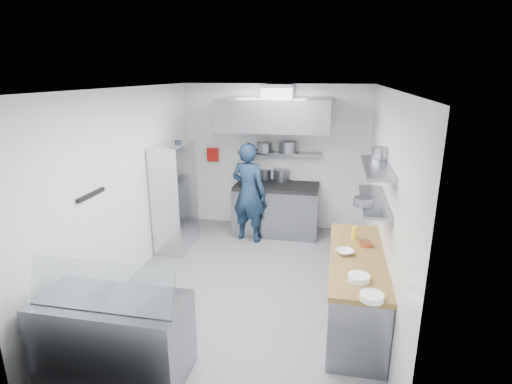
% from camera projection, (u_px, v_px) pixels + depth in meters
% --- Properties ---
extents(floor, '(5.00, 5.00, 0.00)m').
position_uv_depth(floor, '(248.00, 285.00, 5.86)').
color(floor, '#5C5C5F').
rests_on(floor, ground).
extents(ceiling, '(5.00, 5.00, 0.00)m').
position_uv_depth(ceiling, '(247.00, 88.00, 5.06)').
color(ceiling, silver).
rests_on(ceiling, wall_back).
extents(wall_back, '(3.60, 2.80, 0.02)m').
position_uv_depth(wall_back, '(275.00, 157.00, 7.81)').
color(wall_back, white).
rests_on(wall_back, floor).
extents(wall_front, '(3.60, 2.80, 0.02)m').
position_uv_depth(wall_front, '(178.00, 285.00, 3.11)').
color(wall_front, white).
rests_on(wall_front, floor).
extents(wall_left, '(2.80, 5.00, 0.02)m').
position_uv_depth(wall_left, '(127.00, 187.00, 5.80)').
color(wall_left, white).
rests_on(wall_left, floor).
extents(wall_right, '(2.80, 5.00, 0.02)m').
position_uv_depth(wall_right, '(384.00, 202.00, 5.13)').
color(wall_right, white).
rests_on(wall_right, floor).
extents(gas_range, '(1.60, 0.80, 0.90)m').
position_uv_depth(gas_range, '(276.00, 210.00, 7.69)').
color(gas_range, gray).
rests_on(gas_range, floor).
extents(cooktop, '(1.57, 0.78, 0.06)m').
position_uv_depth(cooktop, '(277.00, 186.00, 7.55)').
color(cooktop, black).
rests_on(cooktop, gas_range).
extents(stock_pot_left, '(0.27, 0.27, 0.20)m').
position_uv_depth(stock_pot_left, '(265.00, 174.00, 7.94)').
color(stock_pot_left, slate).
rests_on(stock_pot_left, cooktop).
extents(stock_pot_mid, '(0.32, 0.32, 0.24)m').
position_uv_depth(stock_pot_mid, '(281.00, 175.00, 7.77)').
color(stock_pot_mid, slate).
rests_on(stock_pot_mid, cooktop).
extents(over_range_shelf, '(1.60, 0.30, 0.04)m').
position_uv_depth(over_range_shelf, '(279.00, 153.00, 7.61)').
color(over_range_shelf, gray).
rests_on(over_range_shelf, wall_back).
extents(shelf_pot_a, '(0.28, 0.28, 0.18)m').
position_uv_depth(shelf_pot_a, '(264.00, 148.00, 7.57)').
color(shelf_pot_a, slate).
rests_on(shelf_pot_a, over_range_shelf).
extents(shelf_pot_b, '(0.32, 0.32, 0.22)m').
position_uv_depth(shelf_pot_b, '(288.00, 147.00, 7.47)').
color(shelf_pot_b, slate).
rests_on(shelf_pot_b, over_range_shelf).
extents(extractor_hood, '(1.90, 1.15, 0.55)m').
position_uv_depth(extractor_hood, '(276.00, 114.00, 7.00)').
color(extractor_hood, gray).
rests_on(extractor_hood, wall_back).
extents(hood_duct, '(0.55, 0.55, 0.24)m').
position_uv_depth(hood_duct, '(279.00, 91.00, 7.10)').
color(hood_duct, slate).
rests_on(hood_duct, extractor_hood).
extents(red_firebox, '(0.22, 0.10, 0.26)m').
position_uv_depth(red_firebox, '(213.00, 155.00, 7.98)').
color(red_firebox, '#A8130D').
rests_on(red_firebox, wall_back).
extents(chef, '(0.77, 0.61, 1.83)m').
position_uv_depth(chef, '(249.00, 193.00, 7.21)').
color(chef, '#13253B').
rests_on(chef, floor).
extents(wire_rack, '(0.50, 0.90, 1.85)m').
position_uv_depth(wire_rack, '(175.00, 197.00, 6.91)').
color(wire_rack, silver).
rests_on(wire_rack, floor).
extents(rack_bin_a, '(0.15, 0.19, 0.17)m').
position_uv_depth(rack_bin_a, '(175.00, 204.00, 6.92)').
color(rack_bin_a, white).
rests_on(rack_bin_a, wire_rack).
extents(rack_bin_b, '(0.14, 0.18, 0.16)m').
position_uv_depth(rack_bin_b, '(178.00, 174.00, 6.97)').
color(rack_bin_b, yellow).
rests_on(rack_bin_b, wire_rack).
extents(rack_jar, '(0.12, 0.12, 0.18)m').
position_uv_depth(rack_jar, '(178.00, 146.00, 6.79)').
color(rack_jar, black).
rests_on(rack_jar, wire_rack).
extents(knife_strip, '(0.04, 0.55, 0.05)m').
position_uv_depth(knife_strip, '(91.00, 195.00, 4.91)').
color(knife_strip, black).
rests_on(knife_strip, wall_left).
extents(prep_counter_base, '(0.62, 2.00, 0.84)m').
position_uv_depth(prep_counter_base, '(355.00, 291.00, 4.90)').
color(prep_counter_base, gray).
rests_on(prep_counter_base, floor).
extents(prep_counter_top, '(0.65, 2.04, 0.06)m').
position_uv_depth(prep_counter_top, '(357.00, 257.00, 4.77)').
color(prep_counter_top, brown).
rests_on(prep_counter_top, prep_counter_base).
extents(plate_stack_a, '(0.23, 0.23, 0.06)m').
position_uv_depth(plate_stack_a, '(372.00, 297.00, 3.82)').
color(plate_stack_a, white).
rests_on(plate_stack_a, prep_counter_top).
extents(plate_stack_b, '(0.23, 0.23, 0.06)m').
position_uv_depth(plate_stack_b, '(359.00, 278.00, 4.18)').
color(plate_stack_b, white).
rests_on(plate_stack_b, prep_counter_top).
extents(copper_pan, '(0.15, 0.15, 0.06)m').
position_uv_depth(copper_pan, '(365.00, 244.00, 5.01)').
color(copper_pan, '#D4693B').
rests_on(copper_pan, prep_counter_top).
extents(squeeze_bottle, '(0.07, 0.07, 0.18)m').
position_uv_depth(squeeze_bottle, '(354.00, 233.00, 5.19)').
color(squeeze_bottle, yellow).
rests_on(squeeze_bottle, prep_counter_top).
extents(mixing_bowl, '(0.27, 0.27, 0.05)m').
position_uv_depth(mixing_bowl, '(345.00, 252.00, 4.79)').
color(mixing_bowl, white).
rests_on(mixing_bowl, prep_counter_top).
extents(wall_shelf_lower, '(0.30, 1.30, 0.04)m').
position_uv_depth(wall_shelf_lower, '(374.00, 201.00, 4.84)').
color(wall_shelf_lower, gray).
rests_on(wall_shelf_lower, wall_right).
extents(wall_shelf_upper, '(0.30, 1.30, 0.04)m').
position_uv_depth(wall_shelf_upper, '(377.00, 167.00, 4.72)').
color(wall_shelf_upper, gray).
rests_on(wall_shelf_upper, wall_right).
extents(shelf_pot_c, '(0.21, 0.21, 0.10)m').
position_uv_depth(shelf_pot_c, '(363.00, 202.00, 4.58)').
color(shelf_pot_c, slate).
rests_on(shelf_pot_c, wall_shelf_lower).
extents(shelf_pot_d, '(0.24, 0.24, 0.14)m').
position_uv_depth(shelf_pot_d, '(382.00, 153.00, 5.10)').
color(shelf_pot_d, slate).
rests_on(shelf_pot_d, wall_shelf_upper).
extents(display_case, '(1.50, 0.70, 0.85)m').
position_uv_depth(display_case, '(114.00, 337.00, 4.04)').
color(display_case, gray).
rests_on(display_case, floor).
extents(display_glass, '(1.47, 0.19, 0.42)m').
position_uv_depth(display_glass, '(100.00, 286.00, 3.74)').
color(display_glass, silver).
rests_on(display_glass, display_case).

